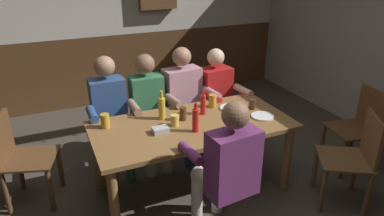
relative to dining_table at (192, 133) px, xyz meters
name	(u,v)px	position (x,y,z in m)	size (l,w,h in m)	color
ground_plane	(199,197)	(0.00, -0.15, -0.63)	(6.51, 6.51, 0.00)	#423A33
back_wall_wainscot	(125,67)	(0.00, 2.62, -0.10)	(5.23, 0.12, 1.05)	brown
dining_table	(192,133)	(0.00, 0.00, 0.00)	(1.83, 0.90, 0.72)	brown
person_0	(111,112)	(-0.62, 0.67, 0.05)	(0.49, 0.53, 1.24)	#2D4C84
person_1	(149,107)	(-0.21, 0.66, 0.04)	(0.48, 0.52, 1.21)	#33724C
person_2	(185,98)	(0.21, 0.68, 0.06)	(0.57, 0.54, 1.24)	#B78493
person_3	(218,95)	(0.63, 0.68, 0.03)	(0.53, 0.56, 1.19)	#AD1919
person_4	(227,165)	(-0.01, -0.68, 0.05)	(0.55, 0.54, 1.22)	#6B2D66
chair_empty_near_right	(20,157)	(-1.49, 0.46, -0.15)	(0.55, 0.55, 0.88)	brown
chair_empty_near_left	(359,126)	(1.79, -0.32, -0.15)	(0.51, 0.51, 0.88)	brown
chair_empty_far_end	(354,157)	(1.25, -0.76, -0.15)	(0.60, 0.60, 0.88)	brown
condiment_caddy	(161,130)	(-0.33, -0.05, 0.12)	(0.14, 0.10, 0.05)	#B2B7BC
plate_0	(232,108)	(0.50, 0.15, 0.10)	(0.23, 0.23, 0.01)	white
plate_1	(262,116)	(0.67, -0.14, 0.10)	(0.22, 0.22, 0.01)	white
bottle_0	(203,104)	(0.18, 0.15, 0.20)	(0.05, 0.05, 0.25)	red
bottle_1	(196,120)	(-0.04, -0.16, 0.21)	(0.06, 0.06, 0.27)	red
bottle_2	(162,108)	(-0.22, 0.21, 0.21)	(0.06, 0.06, 0.28)	gold
pint_glass_0	(183,114)	(-0.05, 0.10, 0.16)	(0.06, 0.06, 0.13)	#4C2D19
pint_glass_1	(175,120)	(-0.16, 0.03, 0.15)	(0.08, 0.08, 0.11)	#E5C64C
pint_glass_2	(105,121)	(-0.75, 0.24, 0.16)	(0.08, 0.08, 0.13)	gold
pint_glass_3	(252,104)	(0.69, 0.07, 0.15)	(0.07, 0.07, 0.10)	#4C2D19
pint_glass_4	(212,101)	(0.34, 0.27, 0.16)	(0.08, 0.08, 0.13)	gold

